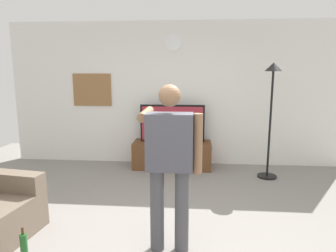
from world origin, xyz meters
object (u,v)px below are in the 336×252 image
at_px(tv_stand, 172,155).
at_px(wall_clock, 173,43).
at_px(framed_picture, 92,90).
at_px(floor_lamp, 272,97).
at_px(beverage_bottle, 24,248).
at_px(person_standing_nearer_lamp, 170,159).
at_px(television, 172,123).

xyz_separation_m(tv_stand, wall_clock, (-0.00, 0.29, 2.05)).
bearing_deg(framed_picture, floor_lamp, -12.05).
bearing_deg(beverage_bottle, wall_clock, 70.15).
height_order(floor_lamp, person_standing_nearer_lamp, floor_lamp).
xyz_separation_m(tv_stand, television, (0.00, 0.05, 0.59)).
height_order(tv_stand, framed_picture, framed_picture).
xyz_separation_m(framed_picture, floor_lamp, (3.23, -0.69, -0.05)).
bearing_deg(wall_clock, television, -90.00).
bearing_deg(floor_lamp, tv_stand, 166.63).
relative_size(tv_stand, television, 1.21).
height_order(television, person_standing_nearer_lamp, person_standing_nearer_lamp).
xyz_separation_m(television, wall_clock, (-0.00, 0.24, 1.46)).
relative_size(floor_lamp, person_standing_nearer_lamp, 1.15).
height_order(television, wall_clock, wall_clock).
height_order(tv_stand, beverage_bottle, tv_stand).
height_order(television, floor_lamp, floor_lamp).
relative_size(person_standing_nearer_lamp, beverage_bottle, 4.55).
bearing_deg(beverage_bottle, framed_picture, 96.65).
height_order(tv_stand, floor_lamp, floor_lamp).
bearing_deg(framed_picture, person_standing_nearer_lamp, -59.57).
xyz_separation_m(tv_stand, framed_picture, (-1.57, 0.30, 1.18)).
height_order(wall_clock, floor_lamp, wall_clock).
distance_m(framed_picture, beverage_bottle, 3.55).
bearing_deg(person_standing_nearer_lamp, framed_picture, 120.43).
height_order(tv_stand, person_standing_nearer_lamp, person_standing_nearer_lamp).
bearing_deg(wall_clock, person_standing_nearer_lamp, -86.97).
relative_size(television, beverage_bottle, 3.21).
bearing_deg(floor_lamp, framed_picture, 167.95).
distance_m(wall_clock, floor_lamp, 2.01).
bearing_deg(person_standing_nearer_lamp, floor_lamp, 56.31).
bearing_deg(floor_lamp, television, 165.12).
distance_m(television, wall_clock, 1.48).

